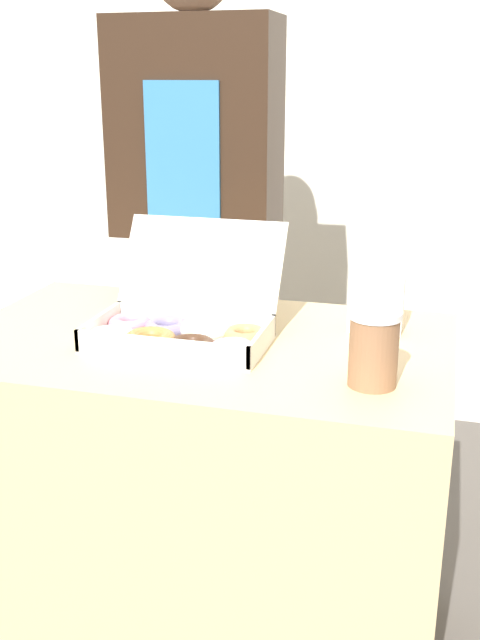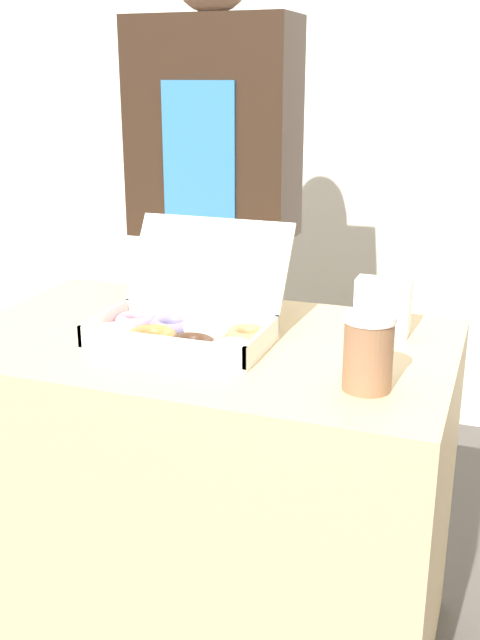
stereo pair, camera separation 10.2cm
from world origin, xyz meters
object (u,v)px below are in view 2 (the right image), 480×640
coffee_cup (368,352)px  napkin_holder (383,307)px  person_customer (215,230)px  donut_box (183,325)px

coffee_cup → napkin_holder: size_ratio=1.14×
person_customer → coffee_cup: bearing=-50.0°
donut_box → coffee_cup: donut_box is taller
donut_box → coffee_cup: bearing=-16.1°
napkin_holder → coffee_cup: bearing=-85.0°
donut_box → coffee_cup: size_ratio=2.78×
coffee_cup → donut_box: bearing=163.9°
napkin_holder → person_customer: bearing=145.7°
donut_box → coffee_cup: 0.41m
coffee_cup → napkin_holder: 0.29m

